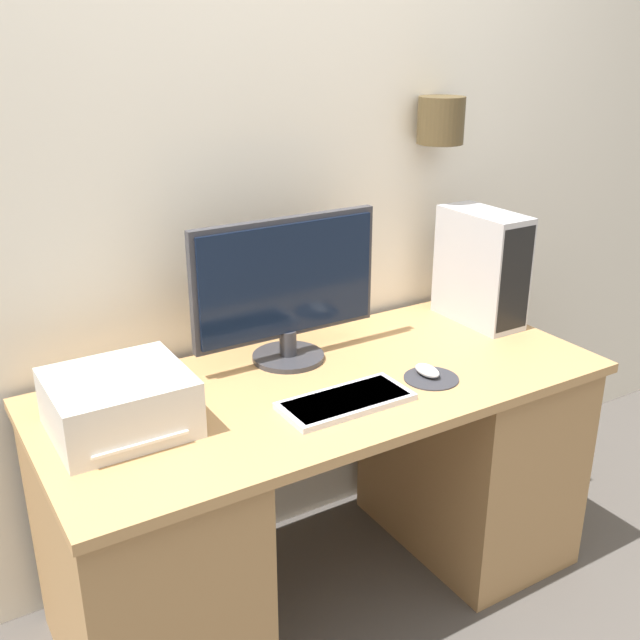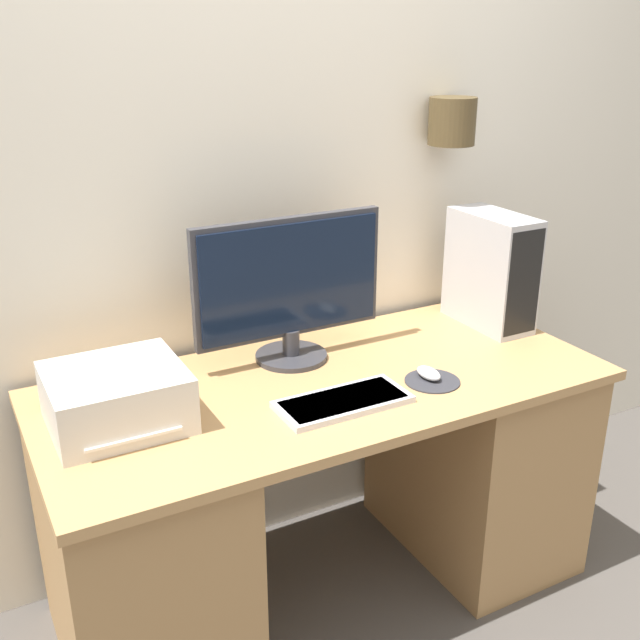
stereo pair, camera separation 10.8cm
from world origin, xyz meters
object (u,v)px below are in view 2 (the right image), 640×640
at_px(mouse, 429,373).
at_px(computer_tower, 491,270).
at_px(monitor, 290,286).
at_px(printer, 117,398).
at_px(keyboard, 343,402).

xyz_separation_m(mouse, computer_tower, (0.44, 0.26, 0.17)).
xyz_separation_m(monitor, computer_tower, (0.73, -0.06, -0.04)).
height_order(monitor, printer, monitor).
distance_m(keyboard, mouse, 0.30).
distance_m(keyboard, printer, 0.60).
relative_size(monitor, printer, 1.78).
relative_size(monitor, keyboard, 1.66).
bearing_deg(printer, monitor, 15.44).
relative_size(monitor, computer_tower, 1.56).
bearing_deg(keyboard, printer, 161.66).
xyz_separation_m(keyboard, computer_tower, (0.74, 0.28, 0.18)).
bearing_deg(printer, keyboard, -18.34).
xyz_separation_m(keyboard, mouse, (0.30, 0.02, 0.01)).
distance_m(monitor, mouse, 0.49).
bearing_deg(computer_tower, keyboard, -158.98).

